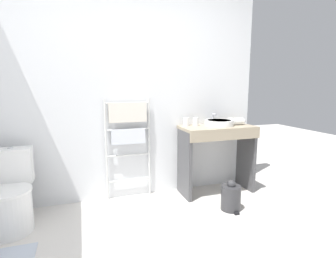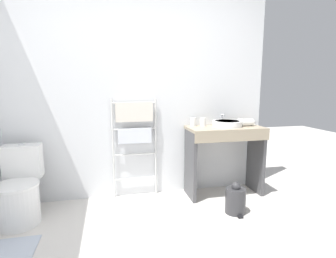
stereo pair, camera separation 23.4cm
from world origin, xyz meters
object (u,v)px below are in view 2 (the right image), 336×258
Objects in this scene: toilet at (19,193)px; cup_near_edge at (203,122)px; towel_radiator at (135,128)px; cup_near_wall at (193,122)px; sink_basin at (227,123)px; hair_dryer at (247,122)px; trash_bin at (235,200)px.

cup_near_edge is at bearing 8.02° from toilet.
towel_radiator reaches higher than cup_near_wall.
towel_radiator reaches higher than sink_basin.
toilet is 2.35m from sink_basin.
cup_near_edge reaches higher than sink_basin.
hair_dryer is 0.98m from trash_bin.
cup_near_wall and cup_near_edge have the same top height.
cup_near_edge reaches higher than hair_dryer.
hair_dryer is (1.36, -0.14, 0.05)m from towel_radiator.
cup_near_edge reaches higher than toilet.
sink_basin is 1.78× the size of hair_dryer.
toilet is at bearing 171.67° from trash_bin.
trash_bin is (0.98, -0.66, -0.69)m from towel_radiator.
hair_dryer is (2.53, 0.20, 0.59)m from toilet.
cup_near_wall reaches higher than hair_dryer.
hair_dryer is 0.59× the size of trash_bin.
towel_radiator is 5.97× the size of hair_dryer.
hair_dryer is at bearing 53.34° from trash_bin.
hair_dryer reaches higher than sink_basin.
trash_bin is (0.27, -0.63, -0.75)m from cup_near_wall.
towel_radiator is (1.17, 0.35, 0.54)m from toilet.
sink_basin is 3.43× the size of cup_near_wall.
hair_dryer is at bearing 4.55° from toilet.
hair_dryer is at bearing -10.18° from cup_near_wall.
sink_basin is at bearing 76.91° from trash_bin.
trash_bin is at bearing -126.66° from hair_dryer.
toilet reaches higher than trash_bin.
toilet is 7.21× the size of cup_near_wall.
hair_dryer reaches higher than trash_bin.
toilet is at bearing -175.45° from hair_dryer.
toilet is at bearing -171.98° from cup_near_edge.
toilet is at bearing -163.59° from towel_radiator.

